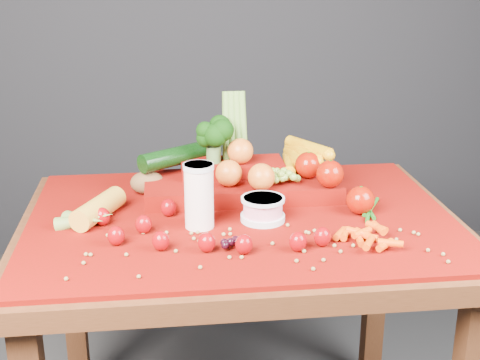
{
  "coord_description": "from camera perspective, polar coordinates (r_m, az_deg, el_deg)",
  "views": [
    {
      "loc": [
        -0.19,
        -1.54,
        1.39
      ],
      "look_at": [
        0.0,
        0.02,
        0.85
      ],
      "focal_mm": 50.0,
      "sensor_mm": 36.0,
      "label": 1
    }
  ],
  "objects": [
    {
      "name": "dark_grape_cluster",
      "position": [
        1.49,
        -0.64,
        -5.42
      ],
      "size": [
        0.06,
        0.05,
        0.03
      ],
      "primitive_type": null,
      "color": "black",
      "rests_on": "red_cloth"
    },
    {
      "name": "yogurt_bowl",
      "position": [
        1.64,
        1.96,
        -2.42
      ],
      "size": [
        0.11,
        0.11,
        0.06
      ],
      "rotation": [
        0.0,
        0.0,
        -0.39
      ],
      "color": "silver",
      "rests_on": "red_cloth"
    },
    {
      "name": "baby_carrot_pile",
      "position": [
        1.54,
        10.55,
        -4.76
      ],
      "size": [
        0.17,
        0.17,
        0.03
      ],
      "primitive_type": null,
      "color": "#E94808",
      "rests_on": "red_cloth"
    },
    {
      "name": "table",
      "position": [
        1.72,
        0.08,
        -6.37
      ],
      "size": [
        1.1,
        0.8,
        0.75
      ],
      "color": "#381C0C",
      "rests_on": "ground"
    },
    {
      "name": "strawberry_scatter",
      "position": [
        1.53,
        -3.95,
        -4.33
      ],
      "size": [
        0.54,
        0.28,
        0.05
      ],
      "color": "#900900",
      "rests_on": "red_cloth"
    },
    {
      "name": "potato",
      "position": [
        1.83,
        -7.91,
        -0.22
      ],
      "size": [
        0.09,
        0.07,
        0.06
      ],
      "primitive_type": "ellipsoid",
      "color": "brown",
      "rests_on": "red_cloth"
    },
    {
      "name": "milk_glass",
      "position": [
        1.58,
        -3.52,
        -1.16
      ],
      "size": [
        0.07,
        0.07,
        0.16
      ],
      "rotation": [
        0.0,
        0.0,
        0.21
      ],
      "color": "white",
      "rests_on": "red_cloth"
    },
    {
      "name": "soybean_scatter",
      "position": [
        1.49,
        1.0,
        -5.79
      ],
      "size": [
        0.84,
        0.24,
        0.01
      ],
      "primitive_type": null,
      "color": "olive",
      "rests_on": "red_cloth"
    },
    {
      "name": "produce_mound",
      "position": [
        1.81,
        0.8,
        0.59
      ],
      "size": [
        0.6,
        0.39,
        0.27
      ],
      "color": "#6E0303",
      "rests_on": "red_cloth"
    },
    {
      "name": "green_bean_pile",
      "position": [
        1.73,
        11.17,
        -2.49
      ],
      "size": [
        0.14,
        0.12,
        0.01
      ],
      "primitive_type": null,
      "color": "#185F15",
      "rests_on": "red_cloth"
    },
    {
      "name": "corn_ear",
      "position": [
        1.65,
        -12.75,
        -3.04
      ],
      "size": [
        0.24,
        0.26,
        0.06
      ],
      "rotation": [
        0.0,
        0.0,
        1.12
      ],
      "color": "gold",
      "rests_on": "red_cloth"
    },
    {
      "name": "red_cloth",
      "position": [
        1.68,
        0.08,
        -3.26
      ],
      "size": [
        1.05,
        0.75,
        0.01
      ],
      "primitive_type": "cube",
      "color": "#6E0303",
      "rests_on": "table"
    }
  ]
}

